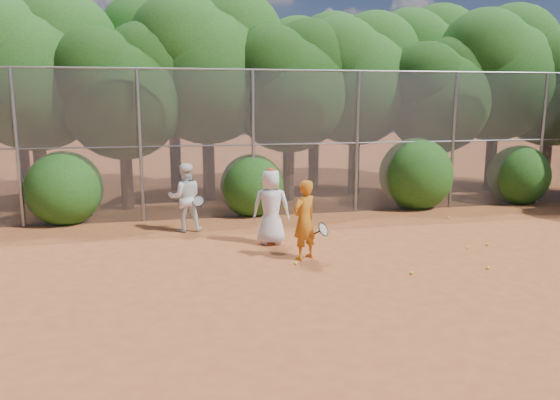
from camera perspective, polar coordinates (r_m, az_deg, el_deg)
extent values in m
plane|color=#A14D24|center=(9.94, 8.79, -8.64)|extent=(80.00, 80.00, 0.00)
cylinder|color=gray|center=(15.23, -25.78, 4.83)|extent=(0.09, 0.09, 4.00)
cylinder|color=gray|center=(14.82, -14.40, 5.42)|extent=(0.09, 0.09, 4.00)
cylinder|color=gray|center=(15.00, -2.82, 5.80)|extent=(0.09, 0.09, 4.00)
cylinder|color=gray|center=(15.76, 8.06, 5.94)|extent=(0.09, 0.09, 4.00)
cylinder|color=gray|center=(17.03, 17.64, 5.89)|extent=(0.09, 0.09, 4.00)
cylinder|color=gray|center=(18.69, 25.70, 5.72)|extent=(0.09, 0.09, 4.00)
cylinder|color=gray|center=(15.16, 0.95, 13.42)|extent=(20.00, 0.05, 0.05)
cylinder|color=gray|center=(15.19, 0.92, 5.87)|extent=(20.00, 0.04, 0.04)
cube|color=slate|center=(15.19, 0.92, 5.87)|extent=(20.00, 0.02, 4.00)
cylinder|color=black|center=(17.73, -23.73, 3.25)|extent=(0.38, 0.38, 2.52)
sphere|color=#1A4912|center=(17.63, -24.34, 11.23)|extent=(4.03, 4.03, 4.03)
sphere|color=#1A4912|center=(17.93, -21.72, 14.62)|extent=(3.23, 3.23, 3.23)
sphere|color=#1A4912|center=(17.53, -27.07, 13.67)|extent=(3.02, 3.02, 3.02)
cylinder|color=black|center=(16.73, -15.74, 2.76)|extent=(0.36, 0.36, 2.17)
sphere|color=black|center=(16.59, -16.12, 10.05)|extent=(3.47, 3.47, 3.47)
sphere|color=black|center=(16.92, -13.78, 13.11)|extent=(2.78, 2.78, 2.78)
sphere|color=black|center=(16.39, -18.47, 12.35)|extent=(2.60, 2.60, 2.60)
cylinder|color=black|center=(17.71, -7.48, 4.28)|extent=(0.39, 0.39, 2.66)
sphere|color=#1A4912|center=(17.62, -7.69, 12.73)|extent=(4.26, 4.26, 4.26)
sphere|color=#1A4912|center=(18.20, -5.10, 16.07)|extent=(3.40, 3.40, 3.40)
sphere|color=#1A4912|center=(17.31, -10.22, 15.53)|extent=(3.19, 3.19, 3.19)
cylinder|color=black|center=(17.52, 0.89, 3.67)|extent=(0.37, 0.37, 2.27)
sphere|color=black|center=(17.40, 0.91, 10.98)|extent=(3.64, 3.64, 3.64)
sphere|color=black|center=(17.95, 2.98, 13.86)|extent=(2.91, 2.91, 2.91)
sphere|color=black|center=(17.02, -1.02, 13.44)|extent=(2.73, 2.73, 2.73)
cylinder|color=black|center=(18.98, 7.74, 4.37)|extent=(0.38, 0.38, 2.45)
sphere|color=#1A4912|center=(18.88, 7.92, 11.64)|extent=(3.92, 3.92, 3.92)
sphere|color=#1A4912|center=(19.56, 9.82, 14.42)|extent=(3.14, 3.14, 3.14)
sphere|color=#1A4912|center=(18.41, 6.24, 14.15)|extent=(2.94, 2.94, 2.94)
cylinder|color=black|center=(19.10, 15.84, 3.58)|extent=(0.36, 0.36, 2.10)
sphere|color=black|center=(18.97, 16.15, 9.75)|extent=(3.36, 3.36, 3.36)
sphere|color=black|center=(19.60, 17.58, 12.15)|extent=(2.69, 2.69, 2.69)
sphere|color=black|center=(18.49, 14.99, 11.88)|extent=(2.52, 2.52, 2.52)
cylinder|color=black|center=(20.86, 21.20, 4.50)|extent=(0.39, 0.39, 2.59)
sphere|color=#1A4912|center=(20.78, 21.68, 11.47)|extent=(4.14, 4.14, 4.14)
sphere|color=#1A4912|center=(21.63, 23.13, 14.06)|extent=(3.32, 3.32, 3.32)
sphere|color=#1A4912|center=(20.16, 20.58, 13.96)|extent=(3.11, 3.11, 3.11)
cylinder|color=black|center=(21.80, 26.02, 4.01)|extent=(0.37, 0.37, 2.31)
sphere|color=black|center=(21.69, 26.52, 9.95)|extent=(3.70, 3.70, 3.70)
sphere|color=black|center=(21.10, 25.75, 12.04)|extent=(2.77, 2.77, 2.77)
cylinder|color=black|center=(20.18, -25.25, 4.07)|extent=(0.39, 0.39, 2.62)
sphere|color=#1A4912|center=(20.09, -25.84, 11.37)|extent=(4.20, 4.20, 4.20)
sphere|color=#1A4912|center=(20.39, -23.44, 14.49)|extent=(3.36, 3.36, 3.36)
cylinder|color=black|center=(19.84, -10.90, 5.05)|extent=(0.40, 0.40, 2.80)
sphere|color=#1A4912|center=(19.78, -11.18, 12.99)|extent=(4.48, 4.48, 4.48)
sphere|color=#1A4912|center=(20.34, -8.70, 16.16)|extent=(3.58, 3.58, 3.58)
sphere|color=#1A4912|center=(19.50, -13.65, 15.57)|extent=(3.36, 3.36, 3.36)
cylinder|color=black|center=(20.19, 3.52, 4.92)|extent=(0.38, 0.38, 2.52)
sphere|color=#1A4912|center=(20.10, 3.60, 11.94)|extent=(4.03, 4.03, 4.03)
sphere|color=#1A4912|center=(20.76, 5.54, 14.66)|extent=(3.23, 3.23, 3.23)
sphere|color=#1A4912|center=(19.66, 1.83, 14.34)|extent=(3.02, 3.02, 3.02)
cylinder|color=black|center=(22.36, 14.33, 5.43)|extent=(0.40, 0.40, 2.73)
sphere|color=#1A4912|center=(22.29, 14.65, 12.29)|extent=(4.37, 4.37, 4.37)
sphere|color=#1A4912|center=(23.14, 16.28, 14.85)|extent=(3.49, 3.49, 3.49)
sphere|color=#1A4912|center=(21.71, 13.30, 14.72)|extent=(3.28, 3.28, 3.28)
sphere|color=#1A4912|center=(15.44, -21.62, 1.46)|extent=(2.00, 2.00, 2.00)
sphere|color=#1A4912|center=(15.42, -2.96, 1.81)|extent=(1.80, 1.80, 1.80)
sphere|color=#1A4912|center=(16.92, 14.02, 2.97)|extent=(2.20, 2.20, 2.20)
sphere|color=#1A4912|center=(18.73, 23.68, 2.65)|extent=(1.90, 1.90, 1.90)
imported|color=#C56D17|center=(11.09, 2.54, -2.09)|extent=(0.71, 0.65, 1.64)
torus|color=black|center=(11.04, 4.56, -3.08)|extent=(0.34, 0.33, 0.28)
cylinder|color=black|center=(11.15, 3.69, -3.49)|extent=(0.20, 0.21, 0.16)
imported|color=white|center=(12.23, -0.94, -0.71)|extent=(0.94, 0.73, 1.71)
ellipsoid|color=#B62A1A|center=(12.10, -0.95, 3.07)|extent=(0.22, 0.22, 0.13)
sphere|color=yellow|center=(12.10, 0.64, -0.86)|extent=(0.07, 0.07, 0.07)
imported|color=white|center=(13.63, -9.89, 0.27)|extent=(0.84, 0.67, 1.69)
torus|color=black|center=(13.36, -8.55, -0.10)|extent=(0.35, 0.28, 0.26)
cylinder|color=black|center=(13.55, -8.33, -0.49)|extent=(0.11, 0.25, 0.19)
sphere|color=yellow|center=(10.59, 13.59, -7.41)|extent=(0.07, 0.07, 0.07)
sphere|color=yellow|center=(12.65, 19.02, -4.74)|extent=(0.07, 0.07, 0.07)
sphere|color=yellow|center=(11.31, 20.90, -6.66)|extent=(0.07, 0.07, 0.07)
sphere|color=yellow|center=(13.06, 20.83, -4.38)|extent=(0.07, 0.07, 0.07)
sphere|color=yellow|center=(10.87, 1.64, -6.64)|extent=(0.07, 0.07, 0.07)
sphere|color=yellow|center=(15.60, 17.18, -1.79)|extent=(0.07, 0.07, 0.07)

